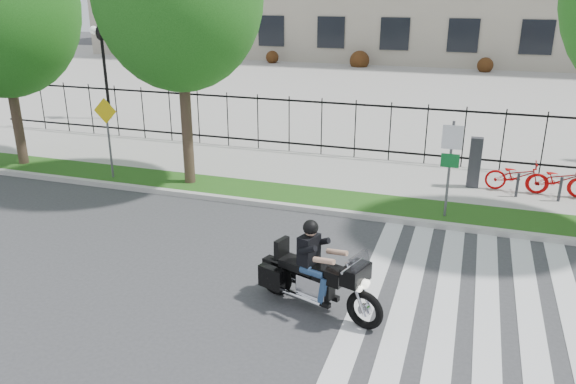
% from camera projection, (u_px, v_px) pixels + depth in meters
% --- Properties ---
extents(ground, '(120.00, 120.00, 0.00)m').
position_uv_depth(ground, '(259.00, 283.00, 11.51)').
color(ground, '#38383A').
rests_on(ground, ground).
extents(curb, '(60.00, 0.20, 0.15)m').
position_uv_depth(curb, '(314.00, 210.00, 15.14)').
color(curb, '#B4B2A9').
rests_on(curb, ground).
extents(grass_verge, '(60.00, 1.50, 0.15)m').
position_uv_depth(grass_verge, '(322.00, 199.00, 15.90)').
color(grass_verge, '#174C13').
rests_on(grass_verge, ground).
extents(sidewalk, '(60.00, 3.50, 0.15)m').
position_uv_depth(sidewalk, '(342.00, 173.00, 18.12)').
color(sidewalk, '#A3A198').
rests_on(sidewalk, ground).
extents(plaza, '(80.00, 34.00, 0.10)m').
position_uv_depth(plaza, '(409.00, 89.00, 33.78)').
color(plaza, '#A3A198').
rests_on(plaza, ground).
extents(crosswalk_stripes, '(5.70, 8.00, 0.01)m').
position_uv_depth(crosswalk_stripes, '(509.00, 325.00, 10.06)').
color(crosswalk_stripes, silver).
rests_on(crosswalk_stripes, ground).
extents(iron_fence, '(30.00, 0.06, 2.00)m').
position_uv_depth(iron_fence, '(355.00, 129.00, 19.32)').
color(iron_fence, black).
rests_on(iron_fence, sidewalk).
extents(lamp_post_left, '(1.06, 0.70, 4.25)m').
position_uv_depth(lamp_post_left, '(103.00, 49.00, 24.70)').
color(lamp_post_left, black).
rests_on(lamp_post_left, ground).
extents(sign_pole_regulatory, '(0.50, 0.09, 2.50)m').
position_uv_depth(sign_pole_regulatory, '(450.00, 157.00, 13.99)').
color(sign_pole_regulatory, '#59595B').
rests_on(sign_pole_regulatory, grass_verge).
extents(sign_pole_warning, '(0.78, 0.09, 2.49)m').
position_uv_depth(sign_pole_warning, '(107.00, 127.00, 16.99)').
color(sign_pole_warning, '#59595B').
rests_on(sign_pole_warning, grass_verge).
extents(motorcycle_rider, '(2.66, 1.32, 2.13)m').
position_uv_depth(motorcycle_rider, '(317.00, 275.00, 10.34)').
color(motorcycle_rider, black).
rests_on(motorcycle_rider, ground).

